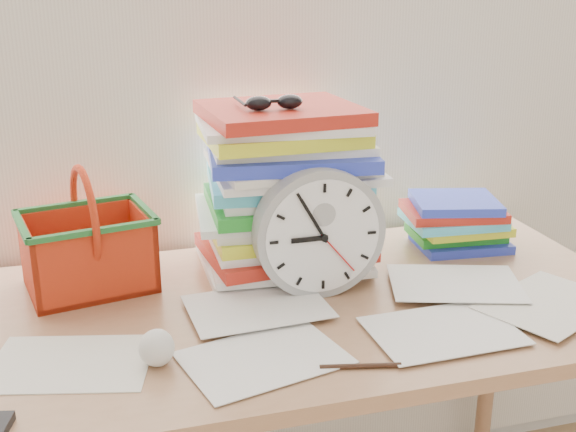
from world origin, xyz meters
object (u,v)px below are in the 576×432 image
object	(u,v)px
book_stack	(456,222)
clock	(319,232)
paper_stack	(286,188)
basket	(86,230)
desk	(296,336)

from	to	relation	value
book_stack	clock	bearing A→B (deg)	-157.73
paper_stack	basket	bearing A→B (deg)	-179.82
desk	clock	xyz separation A→B (m)	(0.06, 0.03, 0.21)
book_stack	basket	world-z (taller)	basket
paper_stack	book_stack	world-z (taller)	paper_stack
desk	book_stack	xyz separation A→B (m)	(0.45, 0.19, 0.14)
desk	basket	size ratio (longest dim) A/B	5.51
desk	clock	bearing A→B (deg)	30.18
clock	paper_stack	bearing A→B (deg)	97.94
clock	basket	size ratio (longest dim) A/B	1.04
basket	paper_stack	bearing A→B (deg)	-10.85
clock	book_stack	world-z (taller)	clock
desk	paper_stack	world-z (taller)	paper_stack
desk	paper_stack	bearing A→B (deg)	80.15
book_stack	basket	xyz separation A→B (m)	(-0.84, -0.00, 0.07)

